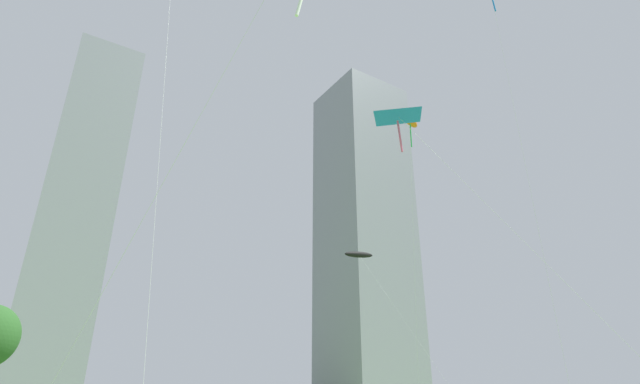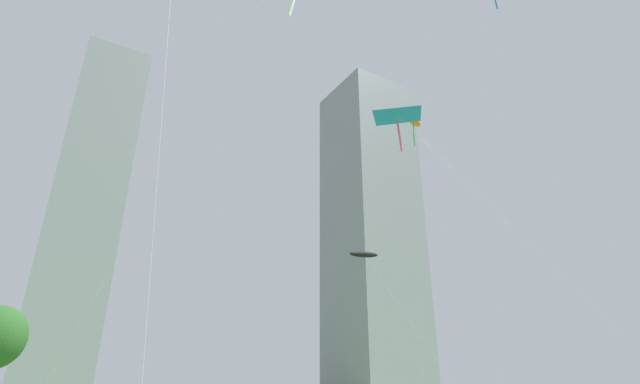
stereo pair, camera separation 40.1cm
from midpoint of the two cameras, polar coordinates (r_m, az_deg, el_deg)
name	(u,v)px [view 1 (the left image)]	position (r m, az deg, el deg)	size (l,w,h in m)	color
kite_flying_2	(410,121)	(40.95, 10.54, 8.47)	(4.47, 9.93, 23.96)	silver
kite_flying_4	(399,117)	(24.01, 9.06, 8.95)	(11.92, 5.67, 15.27)	silver
kite_flying_5	(359,255)	(55.07, 4.54, -7.59)	(10.30, 7.81, 17.63)	silver
distant_highrise_0	(75,211)	(135.07, -27.65, -2.05)	(16.21, 23.67, 90.77)	gray
distant_highrise_1	(364,230)	(163.40, 5.33, -4.58)	(25.98, 25.95, 109.91)	gray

